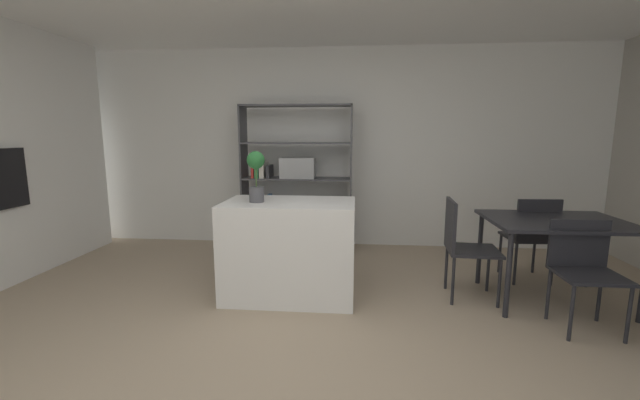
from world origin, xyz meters
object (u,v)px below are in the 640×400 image
at_px(potted_plant_on_island, 256,173).
at_px(dining_chair_island_side, 462,241).
at_px(dining_chair_far, 532,232).
at_px(open_bookshelf, 291,181).
at_px(kitchen_island, 290,249).
at_px(dining_table, 556,228).
at_px(dining_chair_near, 584,263).

bearing_deg(potted_plant_on_island, dining_chair_island_side, 4.45).
bearing_deg(dining_chair_far, potted_plant_on_island, 9.56).
distance_m(open_bookshelf, dining_chair_island_side, 2.36).
height_order(kitchen_island, dining_table, kitchen_island).
xyz_separation_m(potted_plant_on_island, dining_chair_island_side, (1.87, 0.15, -0.62)).
bearing_deg(open_bookshelf, dining_table, -29.04).
bearing_deg(dining_chair_near, dining_chair_island_side, 149.00).
height_order(dining_chair_far, dining_chair_near, dining_chair_far).
distance_m(open_bookshelf, dining_table, 3.01).
bearing_deg(kitchen_island, dining_chair_island_side, 3.48).
height_order(kitchen_island, dining_chair_near, kitchen_island).
height_order(open_bookshelf, dining_chair_island_side, open_bookshelf).
xyz_separation_m(potted_plant_on_island, dining_chair_far, (2.68, 0.61, -0.64)).
relative_size(open_bookshelf, dining_table, 1.61).
relative_size(kitchen_island, dining_chair_far, 1.35).
xyz_separation_m(kitchen_island, dining_chair_near, (2.38, -0.39, 0.06)).
relative_size(potted_plant_on_island, open_bookshelf, 0.25).
height_order(dining_table, dining_chair_near, dining_chair_near).
xyz_separation_m(open_bookshelf, dining_chair_far, (2.63, -0.99, -0.38)).
distance_m(potted_plant_on_island, dining_table, 2.72).
bearing_deg(dining_chair_island_side, kitchen_island, 97.04).
bearing_deg(kitchen_island, dining_chair_far, 13.18).
distance_m(dining_table, dining_chair_island_side, 0.82).
bearing_deg(dining_chair_island_side, potted_plant_on_island, 98.02).
distance_m(dining_chair_far, dining_chair_near, 0.95).
distance_m(open_bookshelf, dining_chair_far, 2.84).
bearing_deg(potted_plant_on_island, dining_chair_far, 12.80).
height_order(dining_table, dining_chair_island_side, dining_chair_island_side).
xyz_separation_m(dining_chair_near, dining_chair_island_side, (-0.80, 0.48, 0.03)).
relative_size(dining_chair_far, dining_chair_near, 1.05).
xyz_separation_m(kitchen_island, dining_chair_far, (2.39, 0.56, 0.08)).
height_order(open_bookshelf, dining_chair_far, open_bookshelf).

